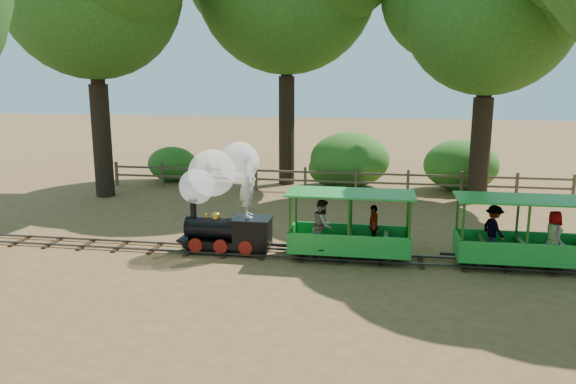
% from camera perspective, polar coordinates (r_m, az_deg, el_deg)
% --- Properties ---
extents(ground, '(90.00, 90.00, 0.00)m').
position_cam_1_polar(ground, '(14.61, 1.45, -6.59)').
color(ground, olive).
rests_on(ground, ground).
extents(track, '(22.00, 1.00, 0.10)m').
position_cam_1_polar(track, '(14.58, 1.45, -6.34)').
color(track, '#3F3D3A').
rests_on(track, ground).
extents(locomotive, '(2.61, 1.23, 3.00)m').
position_cam_1_polar(locomotive, '(14.67, -6.82, 0.28)').
color(locomotive, black).
rests_on(locomotive, ground).
extents(carriage_front, '(3.17, 1.29, 1.65)m').
position_cam_1_polar(carriage_front, '(14.22, 5.90, -4.00)').
color(carriage_front, green).
rests_on(carriage_front, track).
extents(carriage_rear, '(3.17, 1.29, 1.65)m').
position_cam_1_polar(carriage_rear, '(14.66, 22.43, -4.37)').
color(carriage_rear, green).
rests_on(carriage_rear, track).
extents(fence, '(18.10, 0.10, 1.00)m').
position_cam_1_polar(fence, '(22.17, 4.33, 1.41)').
color(fence, brown).
rests_on(fence, ground).
extents(shrub_west, '(2.17, 1.67, 1.50)m').
position_cam_1_polar(shrub_west, '(24.99, -11.67, 2.81)').
color(shrub_west, '#2D6B1E').
rests_on(shrub_west, ground).
extents(shrub_mid_w, '(3.27, 2.52, 2.27)m').
position_cam_1_polar(shrub_mid_w, '(23.31, 6.28, 3.28)').
color(shrub_mid_w, '#2D6B1E').
rests_on(shrub_mid_w, ground).
extents(shrub_mid_e, '(2.16, 1.66, 1.49)m').
position_cam_1_polar(shrub_mid_e, '(23.41, 4.72, 2.39)').
color(shrub_mid_e, '#2D6B1E').
rests_on(shrub_mid_e, ground).
extents(shrub_east, '(2.97, 2.28, 2.05)m').
position_cam_1_polar(shrub_east, '(23.52, 17.17, 2.63)').
color(shrub_east, '#2D6B1E').
rests_on(shrub_east, ground).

